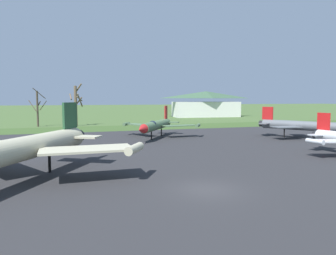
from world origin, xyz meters
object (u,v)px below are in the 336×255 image
(jet_fighter_front_right, at_px, (156,125))
(jet_fighter_rear_left, at_px, (305,126))
(jet_fighter_front_left, at_px, (19,149))
(visitor_building, at_px, (206,104))

(jet_fighter_front_right, height_order, jet_fighter_rear_left, jet_fighter_front_right)
(jet_fighter_rear_left, bearing_deg, jet_fighter_front_left, -159.02)
(jet_fighter_front_left, distance_m, jet_fighter_rear_left, 39.15)
(jet_fighter_front_left, bearing_deg, jet_fighter_rear_left, 20.98)
(jet_fighter_front_right, bearing_deg, jet_fighter_rear_left, -21.48)
(jet_fighter_front_left, height_order, visitor_building, visitor_building)
(jet_fighter_rear_left, xyz_separation_m, visitor_building, (11.44, 57.91, 2.08))
(jet_fighter_front_left, relative_size, jet_fighter_rear_left, 1.25)
(jet_fighter_front_right, xyz_separation_m, jet_fighter_rear_left, (20.31, -7.99, 0.03))
(jet_fighter_front_left, distance_m, visitor_building, 86.48)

